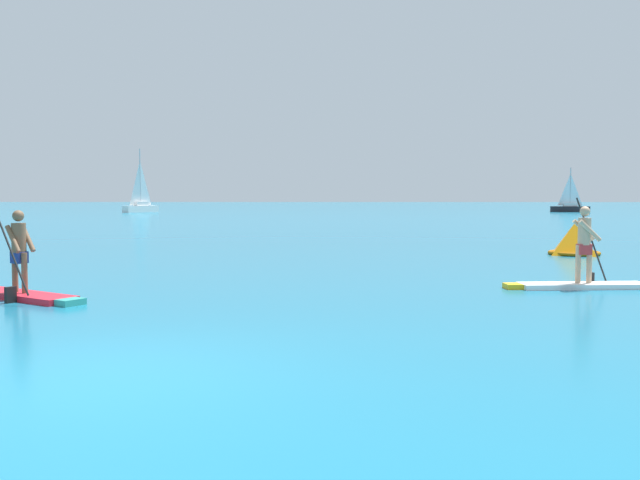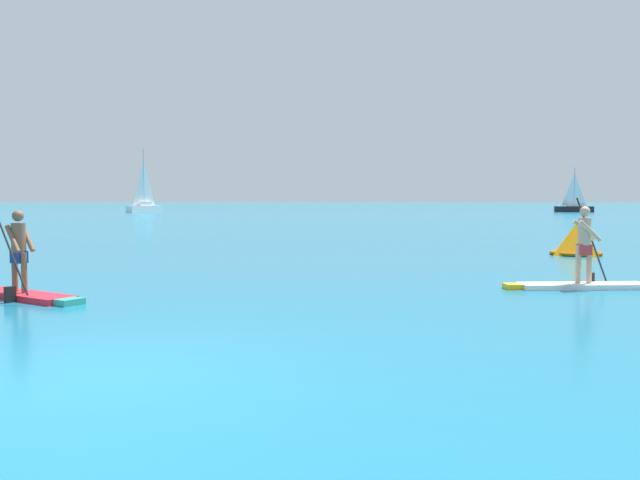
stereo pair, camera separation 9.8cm
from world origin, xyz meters
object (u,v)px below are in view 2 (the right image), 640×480
object	(u,v)px
race_marker_buoy	(576,241)
sailboat_right_horizon	(574,206)
paddleboarder_far_right	(584,272)
sailboat_left_horizon	(144,204)
paddleboarder_mid_center	(22,281)

from	to	relation	value
race_marker_buoy	sailboat_right_horizon	bearing A→B (deg)	71.66
sailboat_right_horizon	paddleboarder_far_right	bearing A→B (deg)	83.72
sailboat_left_horizon	paddleboarder_mid_center	bearing A→B (deg)	-131.66
sailboat_left_horizon	sailboat_right_horizon	size ratio (longest dim) A/B	1.40
race_marker_buoy	sailboat_left_horizon	size ratio (longest dim) A/B	0.25
race_marker_buoy	paddleboarder_far_right	bearing A→B (deg)	-107.49
paddleboarder_mid_center	sailboat_right_horizon	xyz separation A→B (m)	(34.18, 72.04, 0.40)
paddleboarder_far_right	sailboat_left_horizon	bearing A→B (deg)	108.16
paddleboarder_far_right	sailboat_left_horizon	distance (m)	72.76
paddleboarder_far_right	sailboat_right_horizon	distance (m)	73.98
paddleboarder_far_right	sailboat_right_horizon	world-z (taller)	sailboat_right_horizon
race_marker_buoy	sailboat_left_horizon	xyz separation A→B (m)	(-30.92, 58.72, 0.53)
paddleboarder_far_right	sailboat_left_horizon	xyz separation A→B (m)	(-28.30, 67.03, 0.64)
paddleboarder_far_right	sailboat_right_horizon	size ratio (longest dim) A/B	0.62
race_marker_buoy	sailboat_right_horizon	size ratio (longest dim) A/B	0.35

